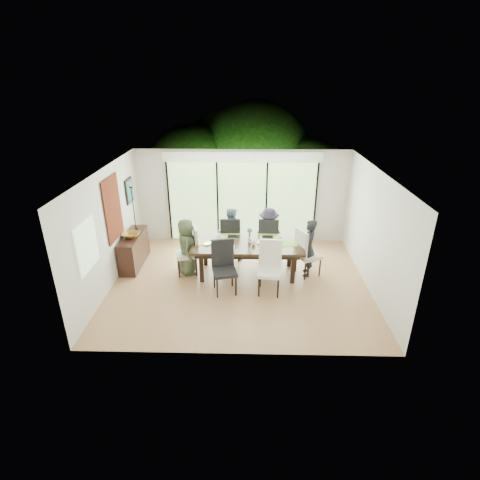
{
  "coord_description": "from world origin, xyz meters",
  "views": [
    {
      "loc": [
        0.2,
        -7.77,
        4.59
      ],
      "look_at": [
        0.0,
        0.25,
        1.0
      ],
      "focal_mm": 28.0,
      "sensor_mm": 36.0,
      "label": 1
    }
  ],
  "objects_px": {
    "person_left_end": "(187,247)",
    "bowl": "(131,235)",
    "sideboard": "(134,250)",
    "cup_a": "(219,238)",
    "chair_near_left": "(225,268)",
    "person_far_left": "(231,234)",
    "cup_c": "(280,240)",
    "chair_far_left": "(231,237)",
    "laptop": "(212,244)",
    "chair_right_end": "(309,252)",
    "cup_b": "(254,243)",
    "person_right_end": "(308,248)",
    "person_far_right": "(268,234)",
    "vase": "(249,240)",
    "chair_left_end": "(186,251)",
    "table_top": "(247,244)",
    "chair_near_right": "(269,269)",
    "chair_far_right": "(268,238)"
  },
  "relations": [
    {
      "from": "chair_left_end",
      "to": "cup_b",
      "type": "relative_size",
      "value": 11.0
    },
    {
      "from": "bowl",
      "to": "person_right_end",
      "type": "bearing_deg",
      "value": -4.28
    },
    {
      "from": "person_far_left",
      "to": "cup_c",
      "type": "relative_size",
      "value": 10.4
    },
    {
      "from": "chair_near_left",
      "to": "chair_near_right",
      "type": "bearing_deg",
      "value": -13.85
    },
    {
      "from": "bowl",
      "to": "person_far_right",
      "type": "bearing_deg",
      "value": 8.16
    },
    {
      "from": "person_far_left",
      "to": "cup_b",
      "type": "xyz_separation_m",
      "value": [
        0.6,
        -0.93,
        0.17
      ]
    },
    {
      "from": "person_far_left",
      "to": "sideboard",
      "type": "distance_m",
      "value": 2.53
    },
    {
      "from": "chair_far_left",
      "to": "person_left_end",
      "type": "xyz_separation_m",
      "value": [
        -1.03,
        -0.85,
        0.11
      ]
    },
    {
      "from": "bowl",
      "to": "person_far_left",
      "type": "bearing_deg",
      "value": 11.38
    },
    {
      "from": "cup_b",
      "to": "cup_c",
      "type": "bearing_deg",
      "value": 17.1
    },
    {
      "from": "cup_b",
      "to": "chair_right_end",
      "type": "bearing_deg",
      "value": 4.24
    },
    {
      "from": "chair_left_end",
      "to": "chair_near_right",
      "type": "relative_size",
      "value": 1.0
    },
    {
      "from": "chair_near_left",
      "to": "bowl",
      "type": "xyz_separation_m",
      "value": [
        -2.43,
        1.2,
        0.26
      ]
    },
    {
      "from": "vase",
      "to": "cup_a",
      "type": "xyz_separation_m",
      "value": [
        -0.75,
        0.1,
        -0.01
      ]
    },
    {
      "from": "person_far_left",
      "to": "bowl",
      "type": "height_order",
      "value": "person_far_left"
    },
    {
      "from": "person_right_end",
      "to": "chair_near_left",
      "type": "bearing_deg",
      "value": -62.96
    },
    {
      "from": "chair_near_left",
      "to": "person_right_end",
      "type": "xyz_separation_m",
      "value": [
        1.98,
        0.87,
        0.11
      ]
    },
    {
      "from": "laptop",
      "to": "bowl",
      "type": "bearing_deg",
      "value": 138.24
    },
    {
      "from": "sideboard",
      "to": "cup_a",
      "type": "bearing_deg",
      "value": -7.15
    },
    {
      "from": "chair_far_right",
      "to": "laptop",
      "type": "relative_size",
      "value": 3.33
    },
    {
      "from": "chair_right_end",
      "to": "cup_b",
      "type": "distance_m",
      "value": 1.38
    },
    {
      "from": "chair_far_left",
      "to": "laptop",
      "type": "distance_m",
      "value": 1.06
    },
    {
      "from": "table_top",
      "to": "chair_near_right",
      "type": "xyz_separation_m",
      "value": [
        0.5,
        -0.87,
        -0.19
      ]
    },
    {
      "from": "chair_far_right",
      "to": "vase",
      "type": "relative_size",
      "value": 9.17
    },
    {
      "from": "vase",
      "to": "bowl",
      "type": "bearing_deg",
      "value": 174.63
    },
    {
      "from": "chair_near_left",
      "to": "bowl",
      "type": "height_order",
      "value": "chair_near_left"
    },
    {
      "from": "chair_near_left",
      "to": "cup_a",
      "type": "bearing_deg",
      "value": 87.24
    },
    {
      "from": "person_right_end",
      "to": "vase",
      "type": "height_order",
      "value": "person_right_end"
    },
    {
      "from": "cup_c",
      "to": "chair_left_end",
      "type": "bearing_deg",
      "value": -177.51
    },
    {
      "from": "chair_near_right",
      "to": "cup_c",
      "type": "xyz_separation_m",
      "value": [
        0.3,
        0.97,
        0.28
      ]
    },
    {
      "from": "chair_far_left",
      "to": "laptop",
      "type": "xyz_separation_m",
      "value": [
        -0.4,
        -0.95,
        0.24
      ]
    },
    {
      "from": "chair_far_right",
      "to": "chair_near_right",
      "type": "distance_m",
      "value": 1.72
    },
    {
      "from": "person_left_end",
      "to": "bowl",
      "type": "xyz_separation_m",
      "value": [
        -1.45,
        0.33,
        0.16
      ]
    },
    {
      "from": "person_right_end",
      "to": "cup_a",
      "type": "distance_m",
      "value": 2.19
    },
    {
      "from": "chair_left_end",
      "to": "person_far_left",
      "type": "height_order",
      "value": "person_far_left"
    },
    {
      "from": "vase",
      "to": "sideboard",
      "type": "distance_m",
      "value": 3.05
    },
    {
      "from": "person_left_end",
      "to": "chair_near_left",
      "type": "bearing_deg",
      "value": -140.9
    },
    {
      "from": "person_left_end",
      "to": "person_far_left",
      "type": "xyz_separation_m",
      "value": [
        1.03,
        0.83,
        0.0
      ]
    },
    {
      "from": "chair_far_right",
      "to": "cup_b",
      "type": "relative_size",
      "value": 11.0
    },
    {
      "from": "person_far_right",
      "to": "cup_a",
      "type": "distance_m",
      "value": 1.43
    },
    {
      "from": "person_left_end",
      "to": "laptop",
      "type": "bearing_deg",
      "value": -108.33
    },
    {
      "from": "person_right_end",
      "to": "laptop",
      "type": "relative_size",
      "value": 3.91
    },
    {
      "from": "table_top",
      "to": "chair_near_left",
      "type": "distance_m",
      "value": 1.02
    },
    {
      "from": "person_right_end",
      "to": "person_far_right",
      "type": "relative_size",
      "value": 1.0
    },
    {
      "from": "vase",
      "to": "cup_b",
      "type": "xyz_separation_m",
      "value": [
        0.1,
        -0.15,
        -0.02
      ]
    },
    {
      "from": "table_top",
      "to": "chair_near_right",
      "type": "height_order",
      "value": "chair_near_right"
    },
    {
      "from": "person_far_right",
      "to": "cup_b",
      "type": "distance_m",
      "value": 1.03
    },
    {
      "from": "sideboard",
      "to": "bowl",
      "type": "height_order",
      "value": "bowl"
    },
    {
      "from": "person_far_right",
      "to": "cup_b",
      "type": "xyz_separation_m",
      "value": [
        -0.4,
        -0.93,
        0.17
      ]
    },
    {
      "from": "chair_right_end",
      "to": "cup_b",
      "type": "height_order",
      "value": "chair_right_end"
    }
  ]
}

